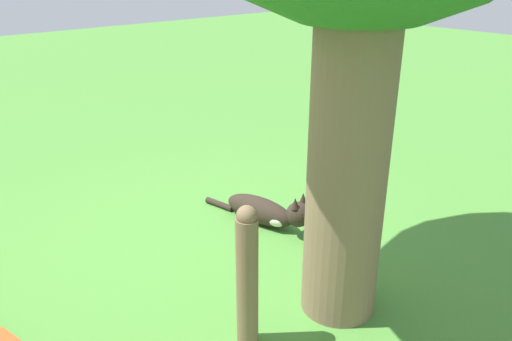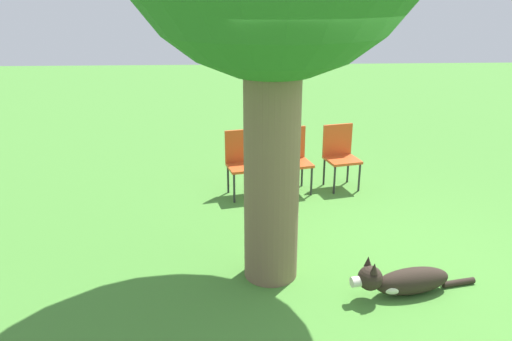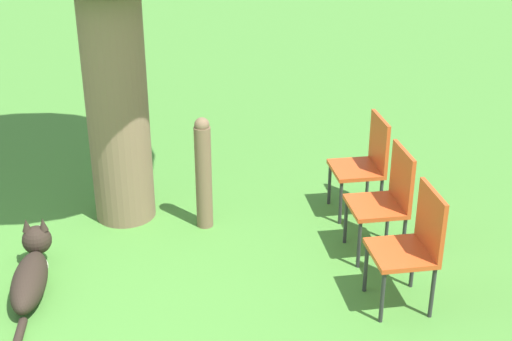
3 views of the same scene
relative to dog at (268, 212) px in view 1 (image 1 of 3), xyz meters
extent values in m
plane|color=#478433|center=(0.57, 0.31, -0.14)|extent=(30.00, 30.00, 0.00)
cylinder|color=#7A6047|center=(0.42, 1.19, 1.13)|extent=(0.52, 0.52, 2.54)
ellipsoid|color=#2D231C|center=(0.02, -0.10, -0.02)|extent=(0.38, 0.78, 0.25)
ellipsoid|color=silver|center=(-0.02, 0.10, -0.03)|extent=(0.25, 0.30, 0.15)
sphere|color=#2D231C|center=(-0.06, 0.33, 0.08)|extent=(0.27, 0.27, 0.23)
cylinder|color=silver|center=(-0.09, 0.45, 0.06)|extent=(0.11, 0.12, 0.10)
cone|color=#2D231C|center=(-0.13, 0.31, 0.22)|extent=(0.07, 0.07, 0.10)
cone|color=#2D231C|center=(0.00, 0.34, 0.22)|extent=(0.07, 0.07, 0.10)
cylinder|color=#2D231C|center=(0.12, -0.60, -0.11)|extent=(0.12, 0.34, 0.06)
cylinder|color=brown|center=(1.15, 1.05, 0.31)|extent=(0.14, 0.14, 0.91)
sphere|color=brown|center=(1.15, 1.05, 0.79)|extent=(0.13, 0.13, 0.13)
camera|label=1|loc=(2.81, 3.02, 2.18)|focal=35.00mm
camera|label=2|loc=(-3.92, 1.56, 2.53)|focal=35.00mm
camera|label=3|loc=(1.98, -4.34, 2.89)|focal=50.00mm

